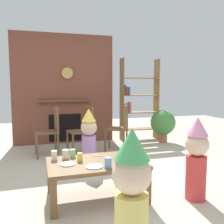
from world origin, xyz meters
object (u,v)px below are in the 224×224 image
Objects in this scene: paper_cup_near_right at (66,154)px; paper_plate_rear at (94,167)px; child_by_the_chairs at (89,136)px; potted_plant_tall at (163,123)px; paper_cup_far_right at (108,163)px; dining_chair_right at (121,125)px; paper_cup_center at (80,157)px; dining_chair_left at (52,128)px; coffee_table at (96,167)px; child_with_cone_hat at (132,195)px; birthday_cake_slice at (134,155)px; dining_chair_middle at (84,127)px; child_in_pink at (197,156)px; paper_cup_near_left at (54,155)px; paper_cup_far_left at (73,153)px; paper_plate_front at (68,164)px; bookshelf at (137,103)px.

paper_cup_near_right reaches higher than paper_plate_rear.
child_by_the_chairs is 2.25m from potted_plant_tall.
dining_chair_right reaches higher than paper_cup_far_right.
dining_chair_left is (-0.22, 1.86, 0.04)m from paper_cup_center.
paper_plate_rear is 2.25m from dining_chair_right.
child_with_cone_hat reaches higher than coffee_table.
paper_cup_near_right is 0.60m from paper_cup_far_right.
birthday_cake_slice is at bearing 29.27° from paper_cup_far_right.
coffee_table is at bearing 74.80° from dining_chair_middle.
child_with_cone_hat is at bearing 53.39° from child_in_pink.
coffee_table is 0.50m from paper_cup_near_left.
paper_plate_rear is 1.81× the size of birthday_cake_slice.
paper_cup_far_right is at bearing -58.54° from paper_cup_far_left.
paper_cup_far_left reaches higher than birthday_cake_slice.
paper_cup_near_right is 1.70m from dining_chair_left.
child_by_the_chairs is at bearing 57.58° from paper_cup_near_left.
paper_cup_far_left is at bearing 121.46° from paper_cup_far_right.
dining_chair_right is (1.31, -0.08, 0.00)m from dining_chair_left.
dining_chair_left is (-0.39, 3.03, -0.02)m from child_with_cone_hat.
paper_cup_near_right is at bearing -139.16° from potted_plant_tall.
paper_cup_center is 0.10× the size of child_in_pink.
coffee_table is 0.22m from paper_cup_center.
dining_chair_middle is (0.20, 2.92, -0.02)m from child_with_cone_hat.
paper_plate_front is at bearing 148.29° from paper_plate_rear.
child_by_the_chairs is at bearing -40.01° from child_in_pink.
birthday_cake_slice is (0.52, 0.15, 0.03)m from paper_plate_rear.
child_in_pink is at bearing -24.94° from paper_cup_far_left.
paper_cup_near_right is at bearing 88.70° from paper_plate_front.
child_in_pink is (1.39, -0.33, 0.06)m from paper_plate_front.
child_in_pink is at bearing -100.08° from bookshelf.
coffee_table is 1.97m from dining_chair_left.
child_by_the_chairs is (0.32, 1.07, 0.01)m from paper_cup_center.
child_by_the_chairs is (0.15, 2.24, -0.04)m from child_with_cone_hat.
potted_plant_tall is at bearing 41.44° from paper_cup_far_left.
paper_cup_far_right is at bearing 98.04° from dining_chair_left.
paper_cup_near_left is 0.54m from paper_plate_rear.
child_with_cone_hat is (-1.62, -3.83, -0.35)m from bookshelf.
potted_plant_tall is at bearing -43.17° from bookshelf.
dining_chair_right is at bearing 64.02° from paper_plate_rear.
paper_plate_rear is 0.25× the size of potted_plant_tall.
paper_plate_front reaches higher than coffee_table.
dining_chair_right is (0.47, 1.87, 0.04)m from birthday_cake_slice.
child_in_pink reaches higher than paper_cup_center.
paper_cup_far_right reaches higher than paper_plate_front.
paper_cup_far_right is 0.12× the size of child_by_the_chairs.
paper_plate_front is at bearing -108.16° from paper_cup_far_left.
child_by_the_chairs is (-1.47, -1.59, -0.39)m from bookshelf.
bookshelf is 4.18m from child_with_cone_hat.
child_by_the_chairs is (-0.31, 1.16, 0.02)m from birthday_cake_slice.
coffee_table is at bearing 106.73° from paper_cup_far_right.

